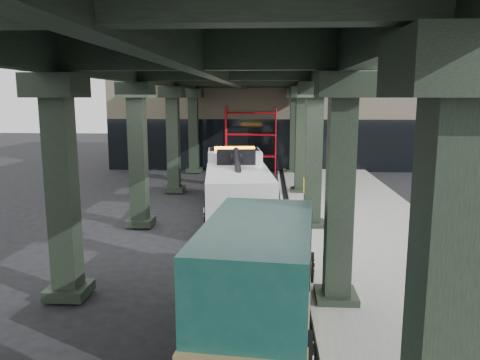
% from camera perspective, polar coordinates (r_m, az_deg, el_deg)
% --- Properties ---
extents(ground, '(90.00, 90.00, 0.00)m').
position_cam_1_polar(ground, '(14.52, -0.97, -8.05)').
color(ground, black).
rests_on(ground, ground).
extents(sidewalk, '(5.00, 40.00, 0.15)m').
position_cam_1_polar(sidewalk, '(16.72, 15.23, -5.70)').
color(sidewalk, gray).
rests_on(sidewalk, ground).
extents(lane_stripe, '(0.12, 38.00, 0.01)m').
position_cam_1_polar(lane_stripe, '(16.40, 5.54, -5.95)').
color(lane_stripe, silver).
rests_on(lane_stripe, ground).
extents(viaduct, '(7.40, 32.00, 6.40)m').
position_cam_1_polar(viaduct, '(15.86, -1.93, 13.48)').
color(viaduct, black).
rests_on(viaduct, ground).
extents(building, '(22.00, 10.00, 8.00)m').
position_cam_1_polar(building, '(33.77, 5.14, 9.12)').
color(building, '#C6B793').
rests_on(building, ground).
extents(scaffolding, '(3.08, 0.88, 4.00)m').
position_cam_1_polar(scaffolding, '(28.52, 1.33, 5.20)').
color(scaffolding, red).
rests_on(scaffolding, ground).
extents(tow_truck, '(3.06, 8.13, 2.60)m').
position_cam_1_polar(tow_truck, '(18.14, -0.45, -0.25)').
color(tow_truck, black).
rests_on(tow_truck, ground).
extents(towed_van, '(2.60, 5.56, 2.19)m').
position_cam_1_polar(towed_van, '(9.42, 2.40, -10.67)').
color(towed_van, '#12403A').
rests_on(towed_van, ground).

